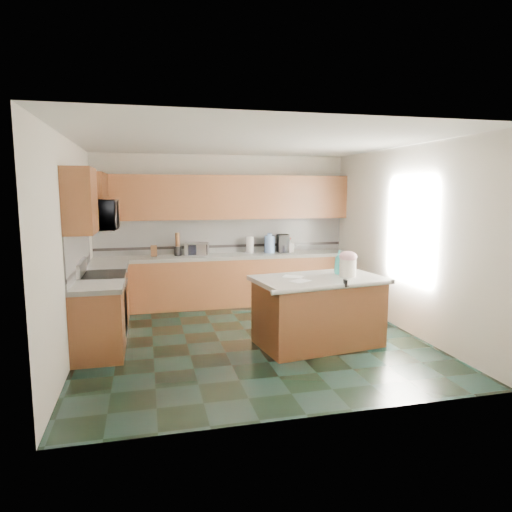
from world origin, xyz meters
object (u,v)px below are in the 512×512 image
object	(u,v)px
island_top	(319,280)
coffee_maker	(283,243)
toaster_oven	(197,249)
soap_bottle_island	(339,262)
island_base	(318,313)
treat_jar	(348,268)
knife_block	(154,251)

from	to	relation	value
island_top	coffee_maker	xyz separation A→B (m)	(0.27, 2.51, 0.20)
toaster_oven	coffee_maker	size ratio (longest dim) A/B	1.14
soap_bottle_island	island_base	bearing A→B (deg)	-132.69
island_base	toaster_oven	size ratio (longest dim) A/B	4.13
island_top	coffee_maker	bearing A→B (deg)	75.56
island_base	treat_jar	world-z (taller)	treat_jar
island_base	knife_block	bearing A→B (deg)	121.80
treat_jar	knife_block	size ratio (longest dim) A/B	1.20
island_top	soap_bottle_island	distance (m)	0.43
treat_jar	knife_block	distance (m)	3.53
toaster_oven	island_top	bearing A→B (deg)	-40.70
knife_block	toaster_oven	size ratio (longest dim) A/B	0.51
toaster_oven	soap_bottle_island	bearing A→B (deg)	-32.93
island_base	island_top	xyz separation A→B (m)	(0.00, 0.00, 0.46)
treat_jar	island_top	bearing A→B (deg)	152.42
island_base	soap_bottle_island	size ratio (longest dim) A/B	4.84
island_top	treat_jar	world-z (taller)	treat_jar
knife_block	toaster_oven	world-z (taller)	toaster_oven
toaster_oven	coffee_maker	bearing A→B (deg)	22.00
knife_block	toaster_oven	bearing A→B (deg)	-0.68
island_top	treat_jar	bearing A→B (deg)	-11.44
island_base	toaster_oven	xyz separation A→B (m)	(-1.34, 2.48, 0.60)
knife_block	soap_bottle_island	bearing A→B (deg)	-44.19
knife_block	treat_jar	bearing A→B (deg)	-45.85
soap_bottle_island	treat_jar	bearing A→B (deg)	-53.59
island_top	knife_block	xyz separation A→B (m)	(-2.09, 2.48, 0.13)
island_base	knife_block	size ratio (longest dim) A/B	8.17
island_top	toaster_oven	bearing A→B (deg)	110.07
soap_bottle_island	knife_block	bearing A→B (deg)	159.00
island_top	toaster_oven	distance (m)	2.82
soap_bottle_island	coffee_maker	size ratio (longest dim) A/B	0.98
island_base	toaster_oven	world-z (taller)	toaster_oven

